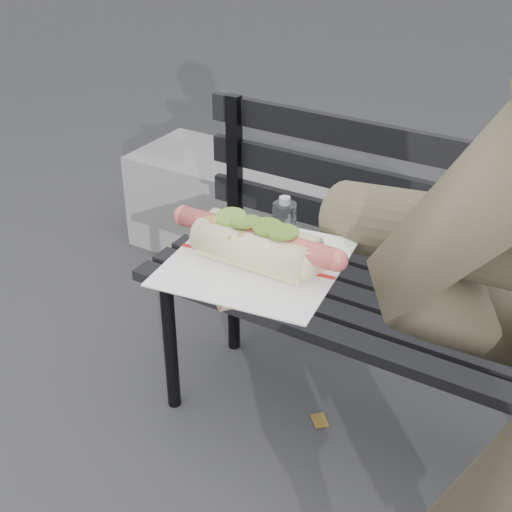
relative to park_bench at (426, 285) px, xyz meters
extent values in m
cylinder|color=black|center=(-0.66, -0.24, -0.30)|extent=(0.04, 0.04, 0.45)
cylinder|color=black|center=(-0.66, 0.10, -0.30)|extent=(0.04, 0.04, 0.45)
cube|color=black|center=(0.01, -0.25, -0.06)|extent=(1.50, 0.07, 0.03)
cube|color=black|center=(0.01, -0.16, -0.06)|extent=(1.50, 0.07, 0.03)
cube|color=black|center=(0.01, -0.07, -0.06)|extent=(1.50, 0.07, 0.03)
cube|color=black|center=(0.01, 0.02, -0.06)|extent=(1.50, 0.07, 0.03)
cube|color=black|center=(0.01, 0.11, -0.06)|extent=(1.50, 0.07, 0.03)
cube|color=black|center=(-0.66, 0.12, 0.15)|extent=(0.04, 0.03, 0.42)
cube|color=black|center=(0.01, 0.14, 0.05)|extent=(1.50, 0.02, 0.08)
cube|color=black|center=(0.01, 0.14, 0.18)|extent=(1.50, 0.02, 0.08)
cube|color=black|center=(0.01, 0.14, 0.31)|extent=(1.50, 0.02, 0.08)
cylinder|color=white|center=(-0.40, -0.04, 0.05)|extent=(0.06, 0.06, 0.19)
cylinder|color=white|center=(-0.40, -0.04, 0.16)|extent=(0.03, 0.03, 0.02)
cube|color=slate|center=(-0.84, 0.67, -0.32)|extent=(1.20, 0.40, 0.40)
cylinder|color=#D8A384|center=(0.10, -0.93, 0.55)|extent=(0.09, 0.08, 0.07)
ellipsoid|color=#D8A384|center=(0.06, -0.94, 0.55)|extent=(0.10, 0.12, 0.03)
cylinder|color=#D8A384|center=(0.01, -0.97, 0.55)|extent=(0.06, 0.02, 0.02)
cylinder|color=#D8A384|center=(0.01, -0.95, 0.55)|extent=(0.06, 0.02, 0.02)
cylinder|color=#D8A384|center=(0.01, -0.93, 0.55)|extent=(0.06, 0.02, 0.02)
cylinder|color=#D8A384|center=(0.01, -0.91, 0.55)|extent=(0.06, 0.02, 0.02)
cylinder|color=#D8A384|center=(0.07, -1.00, 0.55)|extent=(0.04, 0.05, 0.02)
cube|color=white|center=(0.06, -0.94, 0.57)|extent=(0.21, 0.21, 0.00)
cube|color=#B21E1E|center=(0.06, -0.94, 0.57)|extent=(0.19, 0.03, 0.00)
cylinder|color=#CE564F|center=(0.06, -0.94, 0.60)|extent=(0.20, 0.03, 0.02)
sphere|color=#CE564F|center=(-0.04, -0.94, 0.60)|extent=(0.02, 0.03, 0.02)
sphere|color=#CE564F|center=(0.16, -0.94, 0.60)|extent=(0.03, 0.03, 0.02)
sphere|color=#9E6B2D|center=(0.07, -0.94, 0.61)|extent=(0.01, 0.01, 0.01)
sphere|color=#9E6B2D|center=(0.00, -0.95, 0.61)|extent=(0.01, 0.01, 0.01)
sphere|color=#9E6B2D|center=(0.09, -0.95, 0.61)|extent=(0.01, 0.01, 0.01)
sphere|color=#9E6B2D|center=(0.03, -0.95, 0.60)|extent=(0.01, 0.01, 0.01)
sphere|color=#9E6B2D|center=(0.01, -0.94, 0.61)|extent=(0.01, 0.01, 0.01)
sphere|color=#9E6B2D|center=(0.04, -0.96, 0.60)|extent=(0.01, 0.01, 0.01)
sphere|color=#9E6B2D|center=(0.05, -0.95, 0.60)|extent=(0.01, 0.01, 0.01)
sphere|color=#9E6B2D|center=(0.08, -0.95, 0.60)|extent=(0.01, 0.01, 0.01)
sphere|color=#9E6B2D|center=(0.05, -0.96, 0.61)|extent=(0.01, 0.01, 0.01)
sphere|color=#9E6B2D|center=(0.06, -0.94, 0.60)|extent=(0.01, 0.01, 0.01)
sphere|color=#9E6B2D|center=(0.03, -0.92, 0.61)|extent=(0.01, 0.01, 0.01)
sphere|color=#9E6B2D|center=(0.06, -0.94, 0.61)|extent=(0.01, 0.01, 0.01)
sphere|color=#9E6B2D|center=(0.10, -0.95, 0.60)|extent=(0.01, 0.01, 0.01)
sphere|color=#9E6B2D|center=(0.01, -0.95, 0.61)|extent=(0.01, 0.01, 0.01)
sphere|color=#9E6B2D|center=(0.01, -0.95, 0.61)|extent=(0.01, 0.01, 0.01)
sphere|color=#9E6B2D|center=(0.01, -0.92, 0.60)|extent=(0.01, 0.01, 0.01)
sphere|color=#9E6B2D|center=(0.09, -0.95, 0.61)|extent=(0.01, 0.01, 0.01)
sphere|color=#9E6B2D|center=(0.10, -0.93, 0.61)|extent=(0.01, 0.01, 0.01)
sphere|color=#9E6B2D|center=(0.01, -0.93, 0.60)|extent=(0.01, 0.01, 0.01)
sphere|color=#9E6B2D|center=(0.03, -0.94, 0.60)|extent=(0.01, 0.01, 0.01)
sphere|color=#9E6B2D|center=(0.10, -0.94, 0.60)|extent=(0.01, 0.01, 0.01)
sphere|color=#9E6B2D|center=(0.05, -0.94, 0.61)|extent=(0.01, 0.01, 0.01)
cylinder|color=#5B8524|center=(0.03, -0.94, 0.61)|extent=(0.04, 0.04, 0.01)
cylinder|color=#5B8524|center=(0.05, -0.94, 0.61)|extent=(0.04, 0.04, 0.01)
cylinder|color=#5B8524|center=(0.08, -0.94, 0.61)|extent=(0.04, 0.04, 0.01)
cylinder|color=#5B8524|center=(0.10, -0.94, 0.62)|extent=(0.04, 0.04, 0.00)
cube|color=brown|center=(-1.12, 0.34, -0.52)|extent=(0.07, 0.07, 0.00)
cube|color=brown|center=(-0.87, 0.97, -0.52)|extent=(0.03, 0.05, 0.00)
cube|color=brown|center=(-0.24, -0.08, -0.52)|extent=(0.07, 0.07, 0.00)
cube|color=brown|center=(-1.87, 1.17, -0.52)|extent=(0.06, 0.07, 0.00)
camera|label=1|loc=(0.43, -1.54, 0.98)|focal=50.00mm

